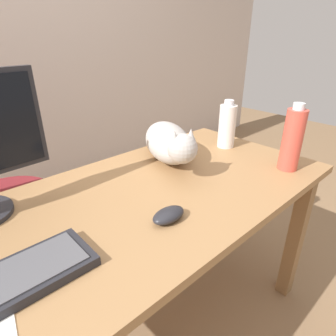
% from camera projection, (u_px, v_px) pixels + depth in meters
% --- Properties ---
extents(desk, '(1.57, 0.71, 0.72)m').
position_uv_depth(desk, '(131.00, 226.00, 0.98)').
color(desk, '#9E7247').
rests_on(desk, ground_plane).
extents(office_chair, '(0.51, 0.48, 0.89)m').
position_uv_depth(office_chair, '(1.00, 220.00, 1.42)').
color(office_chair, black).
rests_on(office_chair, ground_plane).
extents(cat, '(0.34, 0.54, 0.20)m').
position_uv_depth(cat, '(169.00, 142.00, 1.21)').
color(cat, '#B2ADA8').
rests_on(cat, desk).
extents(computer_mouse, '(0.11, 0.06, 0.04)m').
position_uv_depth(computer_mouse, '(169.00, 215.00, 0.84)').
color(computer_mouse, '#232328').
rests_on(computer_mouse, desk).
extents(water_bottle, '(0.08, 0.08, 0.22)m').
position_uv_depth(water_bottle, '(227.00, 126.00, 1.34)').
color(water_bottle, silver).
rests_on(water_bottle, desk).
extents(spray_bottle, '(0.08, 0.08, 0.27)m').
position_uv_depth(spray_bottle, '(292.00, 139.00, 1.11)').
color(spray_bottle, '#D84C3D').
rests_on(spray_bottle, desk).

